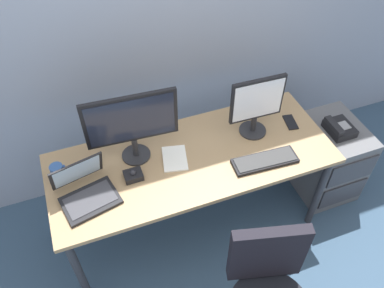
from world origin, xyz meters
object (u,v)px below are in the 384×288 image
Objects in this scene: cell_phone at (290,122)px; monitor_main at (131,123)px; keyboard at (265,161)px; paper_notepad at (175,158)px; trackball_mouse at (133,175)px; file_cabinet at (327,158)px; desk_phone at (339,128)px; laptop at (86,190)px; monitor_side at (257,104)px; coffee_mug at (58,172)px.

monitor_main is at bearing -173.77° from cell_phone.
keyboard is 0.56m from paper_notepad.
trackball_mouse is at bearing -110.45° from monitor_main.
file_cabinet is 3.10× the size of desk_phone.
desk_phone is 1.21m from paper_notepad.
trackball_mouse is (0.29, 0.03, -0.03)m from laptop.
cell_phone is (0.85, 0.04, -0.00)m from paper_notepad.
laptop reaches higher than cell_phone.
keyboard reaches higher than file_cabinet.
monitor_side is at bearing -4.32° from monitor_main.
coffee_mug is at bearing -179.55° from monitor_main.
monitor_main is at bearing 175.68° from monitor_side.
coffee_mug is (-0.41, 0.16, 0.03)m from trackball_mouse.
coffee_mug reaches higher than trackball_mouse.
file_cabinet is at bearing -1.61° from paper_notepad.
monitor_side is at bearing 170.84° from desk_phone.
monitor_main reaches higher than trackball_mouse.
desk_phone is 1.78m from laptop.
file_cabinet is at bearing 0.71° from trackball_mouse.
keyboard is 2.94× the size of cell_phone.
desk_phone is at bearing -3.00° from cell_phone.
keyboard is at bearing -100.82° from monitor_side.
file_cabinet is at bearing -7.63° from monitor_side.
coffee_mug is at bearing 123.33° from laptop.
file_cabinet is 1.62m from monitor_main.
file_cabinet is at bearing 14.77° from keyboard.
cell_phone is at bearing 2.41° from paper_notepad.
coffee_mug reaches higher than file_cabinet.
trackball_mouse is 1.13× the size of coffee_mug.
file_cabinet is 1.69× the size of laptop.
laptop is at bearing -173.27° from trackball_mouse.
monitor_side is at bearing 172.37° from file_cabinet.
laptop is at bearing -178.85° from desk_phone.
desk_phone is 0.48× the size of keyboard.
coffee_mug is 1.54m from cell_phone.
cell_phone is at bearing -4.12° from monitor_main.
coffee_mug is (-1.90, 0.16, 0.15)m from desk_phone.
monitor_main is 1.32× the size of keyboard.
monitor_side reaches higher than file_cabinet.
monitor_side is 1.03× the size of keyboard.
paper_notepad is at bearing -8.91° from coffee_mug.
laptop reaches higher than trackball_mouse.
keyboard is at bearing -15.18° from coffee_mug.
laptop is 0.29m from trackball_mouse.
coffee_mug reaches higher than paper_notepad.
laptop is 3.33× the size of trackball_mouse.
laptop is 0.57m from paper_notepad.
paper_notepad is at bearing 8.71° from laptop.
desk_phone is 0.72m from keyboard.
monitor_side reaches higher than trackball_mouse.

